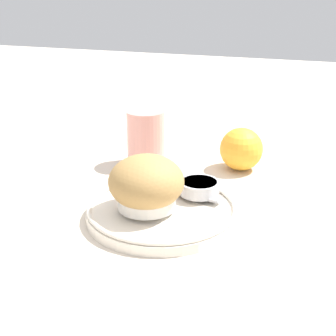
{
  "coord_description": "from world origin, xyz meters",
  "views": [
    {
      "loc": [
        0.22,
        -0.55,
        0.3
      ],
      "look_at": [
        0.01,
        0.04,
        0.06
      ],
      "focal_mm": 50.0,
      "sensor_mm": 36.0,
      "label": 1
    }
  ],
  "objects_px": {
    "butter_knife": "(169,188)",
    "orange_fruit": "(241,149)",
    "muffin": "(145,184)",
    "juice_glass": "(146,138)"
  },
  "relations": [
    {
      "from": "butter_knife",
      "to": "juice_glass",
      "type": "height_order",
      "value": "juice_glass"
    },
    {
      "from": "orange_fruit",
      "to": "juice_glass",
      "type": "relative_size",
      "value": 0.76
    },
    {
      "from": "orange_fruit",
      "to": "juice_glass",
      "type": "height_order",
      "value": "juice_glass"
    },
    {
      "from": "muffin",
      "to": "butter_knife",
      "type": "height_order",
      "value": "muffin"
    },
    {
      "from": "butter_knife",
      "to": "juice_glass",
      "type": "relative_size",
      "value": 1.7
    },
    {
      "from": "muffin",
      "to": "orange_fruit",
      "type": "height_order",
      "value": "muffin"
    },
    {
      "from": "muffin",
      "to": "juice_glass",
      "type": "xyz_separation_m",
      "value": [
        -0.08,
        0.2,
        -0.0
      ]
    },
    {
      "from": "butter_knife",
      "to": "juice_glass",
      "type": "xyz_separation_m",
      "value": [
        -0.09,
        0.13,
        0.03
      ]
    },
    {
      "from": "butter_knife",
      "to": "orange_fruit",
      "type": "height_order",
      "value": "orange_fruit"
    },
    {
      "from": "juice_glass",
      "to": "muffin",
      "type": "bearing_deg",
      "value": -68.06
    }
  ]
}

